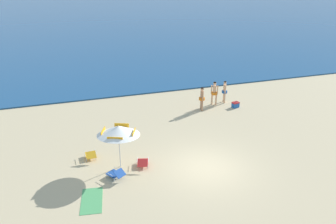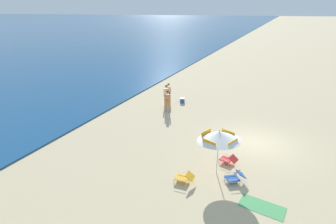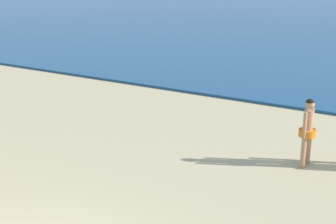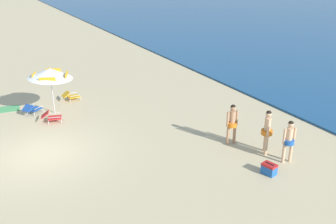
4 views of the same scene
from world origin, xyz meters
name	(u,v)px [view 3 (image 3 of 4)]	position (x,y,z in m)	size (l,w,h in m)	color
person_standing_beside	(308,128)	(2.78, 7.05, 0.99)	(0.42, 0.51, 1.72)	tan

